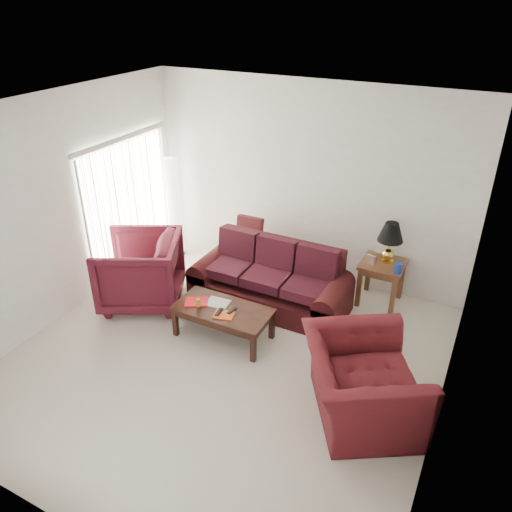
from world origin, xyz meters
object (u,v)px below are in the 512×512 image
at_px(sofa, 270,278).
at_px(coffee_table, 223,322).
at_px(armchair_left, 140,271).
at_px(end_table, 380,282).
at_px(armchair_right, 362,383).
at_px(floor_lamp, 174,207).

distance_m(sofa, coffee_table, 0.99).
bearing_deg(coffee_table, armchair_left, -179.17).
bearing_deg(coffee_table, end_table, 55.68).
height_order(sofa, armchair_right, sofa).
xyz_separation_m(sofa, armchair_left, (-1.69, -0.75, 0.06)).
bearing_deg(sofa, coffee_table, -101.82).
height_order(floor_lamp, armchair_left, floor_lamp).
xyz_separation_m(floor_lamp, coffee_table, (1.90, -1.65, -0.64)).
xyz_separation_m(sofa, coffee_table, (-0.21, -0.94, -0.24)).
bearing_deg(end_table, sofa, -149.44).
height_order(sofa, coffee_table, sofa).
xyz_separation_m(sofa, end_table, (1.39, 0.82, -0.13)).
bearing_deg(sofa, floor_lamp, 162.34).
bearing_deg(sofa, end_table, 31.51).
height_order(sofa, armchair_left, armchair_left).
bearing_deg(end_table, coffee_table, -132.31).
bearing_deg(armchair_left, floor_lamp, 168.96).
height_order(armchair_left, coffee_table, armchair_left).
height_order(end_table, floor_lamp, floor_lamp).
relative_size(sofa, floor_lamp, 1.30).
xyz_separation_m(end_table, coffee_table, (-1.60, -1.76, -0.11)).
xyz_separation_m(end_table, armchair_left, (-3.08, -1.57, 0.19)).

